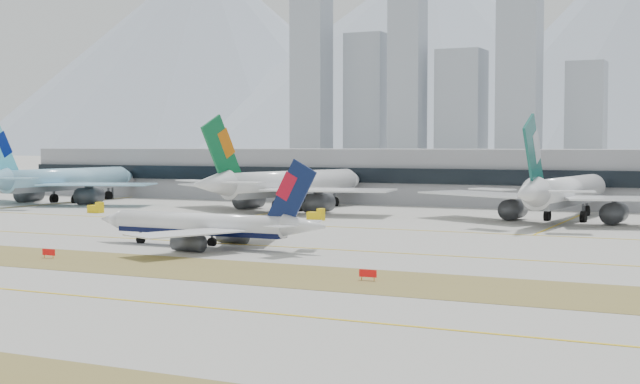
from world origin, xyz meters
The scene contains 12 objects.
ground centered at (0.00, 0.00, 0.00)m, with size 3000.00×3000.00×0.00m, color #A4A199.
apron_markings centered at (0.00, -53.95, 0.02)m, with size 360.00×122.22×0.06m.
taxiing_airliner centered at (-9.14, -10.65, 3.43)m, with size 42.25×36.76×14.21m.
widebody_korean centered at (-103.90, 63.05, 6.10)m, with size 64.35×62.76×22.93m.
widebody_eva centered at (-34.39, 64.29, 6.18)m, with size 63.81×63.42×23.25m.
widebody_cathay centered at (32.95, 61.37, 5.93)m, with size 62.34×61.24×22.30m.
terminal centered at (0.00, 114.84, 7.50)m, with size 280.00×43.10×15.00m.
hold_sign_left centered at (-22.12, -32.00, 0.88)m, with size 2.20×0.15×1.35m.
hold_sign_right centered at (26.78, -32.00, 0.88)m, with size 2.20×0.15×1.35m.
gse_a centered at (-72.12, 38.96, 1.05)m, with size 3.55×2.00×2.60m.
gse_b centered at (-15.45, 42.06, 1.05)m, with size 3.55×2.00×2.60m.
city_skyline centered at (-106.76, 453.42, 49.80)m, with size 342.00×49.80×140.00m.
Camera 1 is at (66.47, -128.95, 16.02)m, focal length 50.00 mm.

